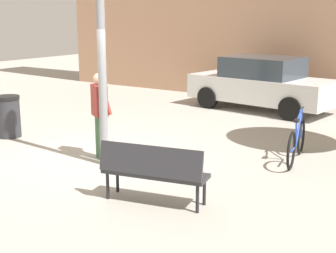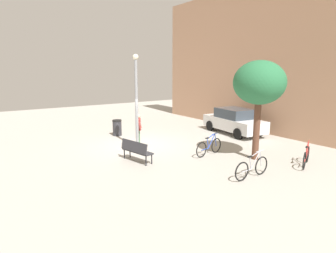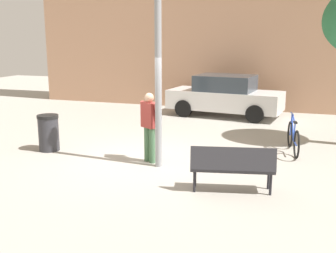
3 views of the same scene
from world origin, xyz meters
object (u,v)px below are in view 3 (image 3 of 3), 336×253
Objects in this scene: bicycle_blue at (293,138)px; parked_car_white at (225,96)px; person_by_lamppost at (150,123)px; lamppost at (158,53)px; park_bench at (233,165)px; trash_bin at (49,133)px.

bicycle_blue is 0.41× the size of parked_car_white.
lamppost is at bearing -38.51° from person_by_lamppost.
person_by_lamppost is at bearing 141.49° from lamppost.
park_bench is at bearing -78.41° from parked_car_white.
person_by_lamppost is (-0.31, 0.25, -1.62)m from lamppost.
park_bench is at bearing -15.86° from trash_bin.
person_by_lamppost is 1.00× the size of park_bench.
trash_bin is at bearing -119.36° from parked_car_white.
parked_car_white is at bearing 101.59° from park_bench.
parked_car_white is 7.16m from trash_bin.
lamppost is 1.06× the size of parked_car_white.
lamppost is 1.67m from person_by_lamppost.
lamppost is 3.85m from trash_bin.
person_by_lamppost reaches higher than trash_bin.
lamppost is 2.78× the size of park_bench.
person_by_lamppost is at bearing -2.26° from trash_bin.
parked_car_white is 4.59× the size of trash_bin.
park_bench is 5.28m from trash_bin.
lamppost reaches higher than parked_car_white.
park_bench is 0.93× the size of bicycle_blue.
lamppost reaches higher than park_bench.
trash_bin is (-3.51, -6.24, -0.29)m from parked_car_white.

